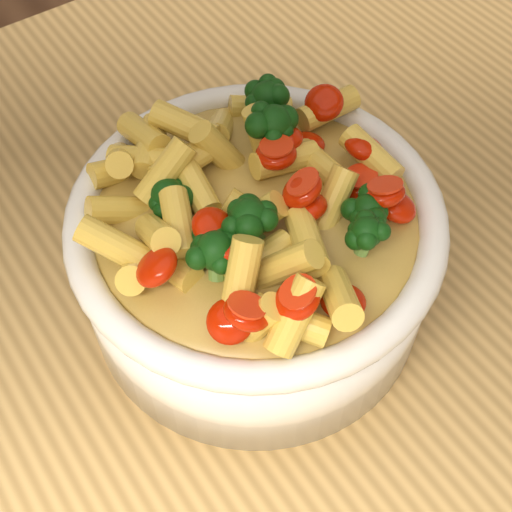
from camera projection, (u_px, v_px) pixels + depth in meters
table at (204, 373)px, 0.61m from camera, size 1.20×0.80×0.90m
serving_bowl at (256, 255)px, 0.49m from camera, size 0.25×0.25×0.11m
pasta_salad at (256, 192)px, 0.44m from camera, size 0.20×0.20×0.04m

